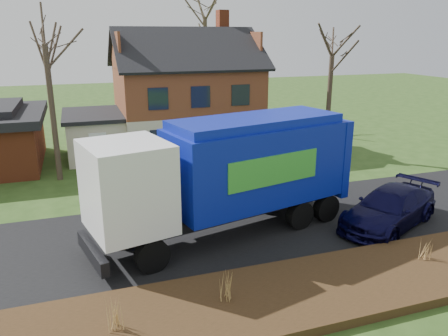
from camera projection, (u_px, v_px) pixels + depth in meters
name	position (u px, v px, depth m)	size (l,w,h in m)	color
ground	(223.00, 230.00, 17.80)	(120.00, 120.00, 0.00)	#284517
road	(223.00, 229.00, 17.79)	(80.00, 7.00, 0.02)	black
mulch_verge	(280.00, 297.00, 12.95)	(80.00, 3.50, 0.30)	black
main_house	(179.00, 90.00, 29.67)	(12.95, 8.95, 9.26)	beige
garbage_truck	(232.00, 169.00, 16.84)	(11.06, 5.21, 4.58)	black
silver_sedan	(175.00, 178.00, 21.85)	(1.61, 4.61, 1.52)	#A9ACB1
navy_wagon	(389.00, 208.00, 17.97)	(2.19, 5.39, 1.56)	black
tree_front_west	(42.00, 22.00, 21.58)	(3.36, 3.36, 9.98)	#413327
tree_front_east	(334.00, 35.00, 26.54)	(3.36, 3.36, 9.32)	#3D2F24
tree_back	(205.00, 1.00, 35.55)	(3.87, 3.87, 12.26)	#443A29
grass_clump_west	(115.00, 314.00, 11.24)	(0.33, 0.27, 0.87)	tan
grass_clump_mid	(229.00, 284.00, 12.48)	(0.35, 0.29, 0.99)	#9D7B45
grass_clump_east	(427.00, 249.00, 14.73)	(0.32, 0.26, 0.80)	#AF854D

